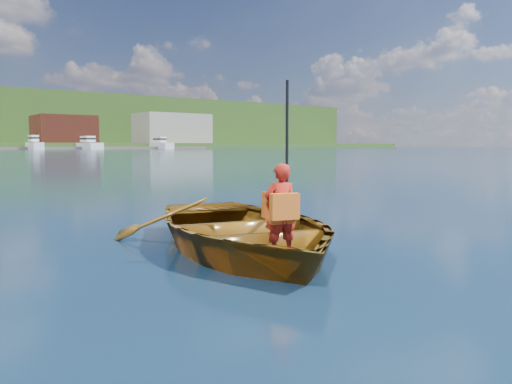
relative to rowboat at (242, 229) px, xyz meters
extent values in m
plane|color=#0E273B|center=(0.53, 0.93, -0.29)|extent=(600.00, 600.00, 0.00)
imported|color=brown|center=(0.00, 0.00, 0.00)|extent=(4.09, 4.93, 0.88)
imported|color=red|center=(-0.10, -0.91, 0.35)|extent=(0.45, 0.36, 1.09)
cube|color=orange|center=(-0.13, -1.02, 0.41)|extent=(0.35, 0.19, 0.30)
cube|color=orange|center=(-0.07, -0.79, 0.41)|extent=(0.35, 0.17, 0.30)
cube|color=orange|center=(-0.10, -0.91, 0.23)|extent=(0.35, 0.29, 0.05)
cylinder|color=black|center=(0.09, -0.80, 0.83)|extent=(0.04, 0.04, 2.05)
cube|color=brown|center=(45.53, 165.93, 6.21)|extent=(18.00, 16.00, 9.00)
cube|color=gray|center=(85.53, 165.93, 7.21)|extent=(26.00, 16.00, 11.00)
cube|color=white|center=(31.04, 143.93, 0.62)|extent=(2.77, 9.89, 2.29)
cube|color=white|center=(31.04, 144.92, 2.89)|extent=(1.94, 4.45, 1.80)
cube|color=black|center=(31.04, 144.92, 2.99)|extent=(1.99, 4.65, 0.50)
cube|color=white|center=(46.41, 143.93, 0.59)|extent=(3.81, 13.62, 2.20)
cube|color=white|center=(46.41, 145.29, 2.81)|extent=(2.67, 6.13, 1.80)
cube|color=black|center=(46.41, 145.29, 2.91)|extent=(2.75, 6.40, 0.50)
cube|color=white|center=(70.04, 143.93, 0.60)|extent=(3.23, 11.53, 2.24)
cube|color=white|center=(70.04, 145.08, 2.85)|extent=(2.26, 5.19, 1.80)
cube|color=black|center=(70.04, 145.08, 2.95)|extent=(2.32, 5.42, 0.50)
cylinder|color=#382314|center=(49.94, 238.89, 13.26)|extent=(0.80, 0.80, 3.92)
sphere|color=#2C5E20|center=(49.94, 238.89, 18.49)|extent=(7.32, 7.32, 7.32)
cylinder|color=#382314|center=(67.92, 276.39, 20.81)|extent=(0.80, 0.80, 4.01)
sphere|color=#2C5E20|center=(67.92, 276.39, 26.15)|extent=(7.49, 7.49, 7.49)
cylinder|color=#382314|center=(136.65, 263.44, 17.72)|extent=(0.80, 0.80, 3.02)
sphere|color=#2C5E20|center=(136.65, 263.44, 21.74)|extent=(5.63, 5.63, 5.63)
cylinder|color=#382314|center=(76.91, 213.53, 7.55)|extent=(0.80, 0.80, 2.65)
sphere|color=#2C5E20|center=(76.91, 213.53, 11.08)|extent=(4.94, 4.94, 4.94)
cylinder|color=#382314|center=(36.57, 211.15, 7.77)|extent=(0.80, 0.80, 4.04)
sphere|color=#2C5E20|center=(36.57, 211.15, 13.15)|extent=(7.53, 7.53, 7.53)
cylinder|color=#382314|center=(158.64, 279.44, 20.83)|extent=(0.80, 0.80, 2.84)
sphere|color=#2C5E20|center=(158.64, 279.44, 24.61)|extent=(5.29, 5.29, 5.29)
cylinder|color=#382314|center=(98.42, 253.21, 15.80)|extent=(0.80, 0.80, 3.27)
sphere|color=#2C5E20|center=(98.42, 253.21, 20.15)|extent=(6.10, 6.10, 6.10)
cylinder|color=#382314|center=(88.14, 201.86, 5.34)|extent=(0.80, 0.80, 2.88)
sphere|color=#2C5E20|center=(88.14, 201.86, 9.18)|extent=(5.38, 5.38, 5.38)
cylinder|color=#382314|center=(158.52, 206.39, 6.33)|extent=(0.80, 0.80, 3.06)
sphere|color=#2C5E20|center=(158.52, 206.39, 10.42)|extent=(5.72, 5.72, 5.72)
cylinder|color=#382314|center=(115.53, 219.54, 8.66)|extent=(0.80, 0.80, 2.47)
sphere|color=#2C5E20|center=(115.53, 219.54, 11.96)|extent=(4.61, 4.61, 4.61)
cylinder|color=#382314|center=(113.92, 276.98, 20.24)|extent=(0.80, 0.80, 2.65)
sphere|color=#2C5E20|center=(113.92, 276.98, 23.77)|extent=(4.94, 4.94, 4.94)
cylinder|color=#382314|center=(72.72, 236.68, 12.28)|extent=(0.80, 0.80, 2.84)
sphere|color=#2C5E20|center=(72.72, 236.68, 16.07)|extent=(5.30, 5.30, 5.30)
camera|label=1|loc=(-3.77, -5.31, 1.11)|focal=35.00mm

